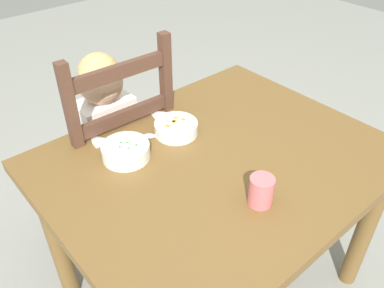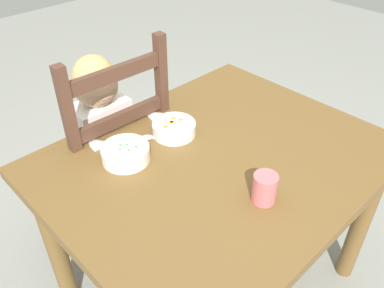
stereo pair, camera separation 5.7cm
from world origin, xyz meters
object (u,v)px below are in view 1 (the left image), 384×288
Objects in this scene: dining_table at (217,181)px; drinking_cup at (261,191)px; bowl_of_peas at (126,151)px; bowl_of_carrots at (176,128)px; dining_chair at (115,160)px; child_figure at (111,130)px; spoon at (155,136)px.

dining_table is 12.17× the size of drinking_cup.
bowl_of_peas is 0.21m from bowl_of_carrots.
dining_chair is 0.42m from bowl_of_peas.
dining_chair reaches higher than dining_table.
child_figure is 0.28m from spoon.
bowl_of_peas reaches higher than dining_table.
bowl_of_carrots is at bearing 95.55° from dining_table.
dining_table is 0.50m from child_figure.
dining_chair is (-0.13, 0.49, -0.14)m from dining_table.
dining_table is 1.08× the size of dining_chair.
child_figure is at bearing 104.32° from dining_table.
bowl_of_peas is at bearing -167.52° from spoon.
dining_table is 0.28m from drinking_cup.
dining_table is 0.27m from spoon.
spoon is at bearing 94.48° from drinking_cup.
bowl_of_carrots is at bearing -70.17° from child_figure.
dining_table is 7.17× the size of bowl_of_carrots.
drinking_cup is at bearing -85.52° from spoon.
child_figure reaches higher than drinking_cup.
drinking_cup is at bearing -84.50° from child_figure.
spoon is at bearing 156.94° from bowl_of_carrots.
bowl_of_carrots is at bearing -69.91° from dining_chair.
drinking_cup is (0.07, -0.72, 0.29)m from dining_chair.
child_figure is at bearing 97.28° from spoon.
spoon is (0.14, 0.03, -0.02)m from bowl_of_peas.
spoon is at bearing 111.96° from dining_table.
child_figure is 0.33m from bowl_of_peas.
bowl_of_peas is at bearing 112.29° from drinking_cup.
spoon is at bearing 12.48° from bowl_of_peas.
dining_chair is 0.15m from child_figure.
dining_table is 7.02× the size of bowl_of_peas.
bowl_of_carrots is 1.35× the size of spoon.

